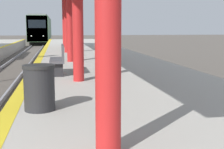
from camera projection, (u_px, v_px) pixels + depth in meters
train at (42, 29)px, 51.40m from camera, size 2.73×23.54×4.22m
trash_bin at (39, 87)px, 5.52m from camera, size 0.57×0.57×0.81m
bench at (59, 59)px, 9.88m from camera, size 0.44×1.52×0.92m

